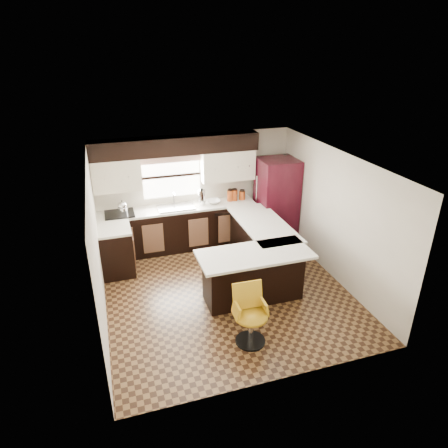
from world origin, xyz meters
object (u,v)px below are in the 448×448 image
object	(u,v)px
peninsula_return	(253,276)
refrigerator	(276,201)
bar_chair	(251,317)
peninsula_long	(260,246)

from	to	relation	value
peninsula_return	refrigerator	size ratio (longest dim) A/B	0.88
bar_chair	peninsula_long	bearing A→B (deg)	66.13
peninsula_return	refrigerator	bearing A→B (deg)	56.79
peninsula_long	bar_chair	xyz separation A→B (m)	(-0.96, -2.02, 0.01)
peninsula_return	bar_chair	bearing A→B (deg)	-112.67
peninsula_long	peninsula_return	size ratio (longest dim) A/B	1.18
peninsula_long	bar_chair	distance (m)	2.24
refrigerator	peninsula_long	bearing A→B (deg)	-127.45
peninsula_long	peninsula_return	world-z (taller)	same
peninsula_long	refrigerator	distance (m)	1.37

